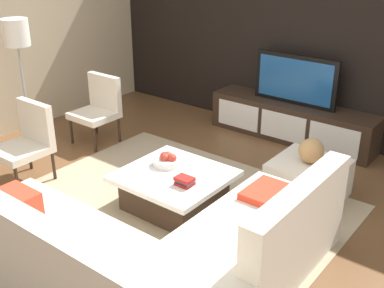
{
  "coord_description": "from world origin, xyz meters",
  "views": [
    {
      "loc": [
        2.58,
        -3.05,
        2.52
      ],
      "look_at": [
        -0.19,
        0.5,
        0.53
      ],
      "focal_mm": 44.6,
      "sensor_mm": 36.0,
      "label": 1
    }
  ],
  "objects_px": {
    "television": "(295,80)",
    "floor_lamp": "(17,41)",
    "media_console": "(292,121)",
    "sectional_couch": "(151,255)",
    "fruit_bowl": "(167,160)",
    "decorative_ball": "(311,151)",
    "book_stack": "(185,181)",
    "coffee_table": "(174,190)",
    "accent_chair_far": "(99,105)",
    "accent_chair_near": "(28,138)",
    "ottoman": "(308,180)"
  },
  "relations": [
    {
      "from": "media_console",
      "to": "sectional_couch",
      "type": "height_order",
      "value": "sectional_couch"
    },
    {
      "from": "sectional_couch",
      "to": "floor_lamp",
      "type": "height_order",
      "value": "floor_lamp"
    },
    {
      "from": "floor_lamp",
      "to": "decorative_ball",
      "type": "bearing_deg",
      "value": 15.71
    },
    {
      "from": "fruit_bowl",
      "to": "accent_chair_far",
      "type": "bearing_deg",
      "value": 160.12
    },
    {
      "from": "accent_chair_near",
      "to": "fruit_bowl",
      "type": "bearing_deg",
      "value": 25.54
    },
    {
      "from": "floor_lamp",
      "to": "book_stack",
      "type": "bearing_deg",
      "value": -3.57
    },
    {
      "from": "media_console",
      "to": "decorative_ball",
      "type": "xyz_separation_m",
      "value": [
        0.85,
        -1.28,
        0.28
      ]
    },
    {
      "from": "sectional_couch",
      "to": "book_stack",
      "type": "bearing_deg",
      "value": 113.35
    },
    {
      "from": "floor_lamp",
      "to": "fruit_bowl",
      "type": "distance_m",
      "value": 2.47
    },
    {
      "from": "decorative_ball",
      "to": "television",
      "type": "bearing_deg",
      "value": 123.55
    },
    {
      "from": "media_console",
      "to": "floor_lamp",
      "type": "xyz_separation_m",
      "value": [
        -2.57,
        -2.25,
        1.1
      ]
    },
    {
      "from": "media_console",
      "to": "floor_lamp",
      "type": "relative_size",
      "value": 1.38
    },
    {
      "from": "decorative_ball",
      "to": "book_stack",
      "type": "distance_m",
      "value": 1.35
    },
    {
      "from": "fruit_bowl",
      "to": "media_console",
      "type": "bearing_deg",
      "value": 82.79
    },
    {
      "from": "sectional_couch",
      "to": "accent_chair_near",
      "type": "height_order",
      "value": "accent_chair_near"
    },
    {
      "from": "television",
      "to": "accent_chair_far",
      "type": "xyz_separation_m",
      "value": [
        -1.97,
        -1.58,
        -0.33
      ]
    },
    {
      "from": "floor_lamp",
      "to": "accent_chair_far",
      "type": "xyz_separation_m",
      "value": [
        0.6,
        0.66,
        -0.86
      ]
    },
    {
      "from": "book_stack",
      "to": "coffee_table",
      "type": "bearing_deg",
      "value": 152.41
    },
    {
      "from": "media_console",
      "to": "accent_chair_far",
      "type": "xyz_separation_m",
      "value": [
        -1.97,
        -1.58,
        0.24
      ]
    },
    {
      "from": "ottoman",
      "to": "fruit_bowl",
      "type": "xyz_separation_m",
      "value": [
        -1.13,
        -0.91,
        0.23
      ]
    },
    {
      "from": "coffee_table",
      "to": "sectional_couch",
      "type": "bearing_deg",
      "value": -58.8
    },
    {
      "from": "decorative_ball",
      "to": "accent_chair_far",
      "type": "bearing_deg",
      "value": -173.92
    },
    {
      "from": "media_console",
      "to": "book_stack",
      "type": "bearing_deg",
      "value": -87.0
    },
    {
      "from": "television",
      "to": "fruit_bowl",
      "type": "bearing_deg",
      "value": -97.2
    },
    {
      "from": "television",
      "to": "ottoman",
      "type": "distance_m",
      "value": 1.66
    },
    {
      "from": "television",
      "to": "ottoman",
      "type": "relative_size",
      "value": 1.61
    },
    {
      "from": "fruit_bowl",
      "to": "decorative_ball",
      "type": "distance_m",
      "value": 1.45
    },
    {
      "from": "television",
      "to": "sectional_couch",
      "type": "distance_m",
      "value": 3.39
    },
    {
      "from": "television",
      "to": "decorative_ball",
      "type": "height_order",
      "value": "television"
    },
    {
      "from": "sectional_couch",
      "to": "accent_chair_far",
      "type": "bearing_deg",
      "value": 145.21
    },
    {
      "from": "media_console",
      "to": "accent_chair_near",
      "type": "relative_size",
      "value": 2.56
    },
    {
      "from": "media_console",
      "to": "ottoman",
      "type": "height_order",
      "value": "media_console"
    },
    {
      "from": "coffee_table",
      "to": "fruit_bowl",
      "type": "height_order",
      "value": "fruit_bowl"
    },
    {
      "from": "ottoman",
      "to": "book_stack",
      "type": "relative_size",
      "value": 4.1
    },
    {
      "from": "accent_chair_near",
      "to": "accent_chair_far",
      "type": "distance_m",
      "value": 1.23
    },
    {
      "from": "television",
      "to": "floor_lamp",
      "type": "relative_size",
      "value": 0.7
    },
    {
      "from": "floor_lamp",
      "to": "book_stack",
      "type": "xyz_separation_m",
      "value": [
        2.7,
        -0.17,
        -0.93
      ]
    },
    {
      "from": "decorative_ball",
      "to": "floor_lamp",
      "type": "bearing_deg",
      "value": -164.29
    },
    {
      "from": "fruit_bowl",
      "to": "accent_chair_far",
      "type": "xyz_separation_m",
      "value": [
        -1.69,
        0.61,
        0.06
      ]
    },
    {
      "from": "television",
      "to": "coffee_table",
      "type": "relative_size",
      "value": 1.12
    },
    {
      "from": "fruit_bowl",
      "to": "accent_chair_far",
      "type": "height_order",
      "value": "accent_chair_far"
    },
    {
      "from": "floor_lamp",
      "to": "fruit_bowl",
      "type": "xyz_separation_m",
      "value": [
        2.29,
        0.05,
        -0.92
      ]
    },
    {
      "from": "fruit_bowl",
      "to": "decorative_ball",
      "type": "relative_size",
      "value": 1.09
    },
    {
      "from": "accent_chair_near",
      "to": "media_console",
      "type": "bearing_deg",
      "value": 61.24
    },
    {
      "from": "accent_chair_far",
      "to": "book_stack",
      "type": "distance_m",
      "value": 2.25
    },
    {
      "from": "coffee_table",
      "to": "fruit_bowl",
      "type": "bearing_deg",
      "value": 150.21
    },
    {
      "from": "sectional_couch",
      "to": "floor_lamp",
      "type": "relative_size",
      "value": 1.53
    },
    {
      "from": "media_console",
      "to": "fruit_bowl",
      "type": "height_order",
      "value": "fruit_bowl"
    },
    {
      "from": "accent_chair_far",
      "to": "accent_chair_near",
      "type": "bearing_deg",
      "value": -83.81
    },
    {
      "from": "media_console",
      "to": "decorative_ball",
      "type": "bearing_deg",
      "value": -56.44
    }
  ]
}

